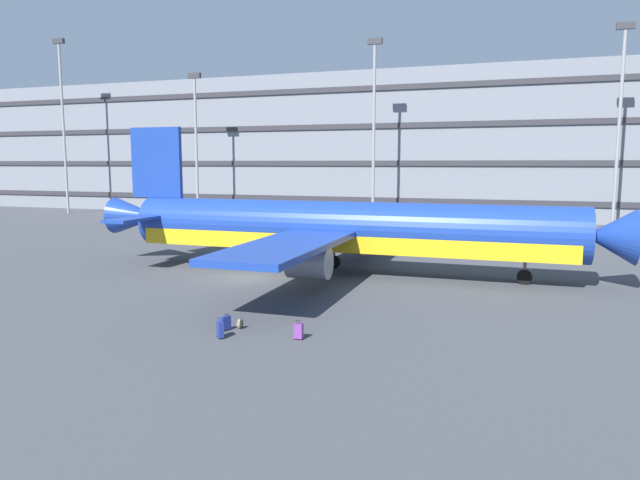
{
  "coord_description": "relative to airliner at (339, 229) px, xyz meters",
  "views": [
    {
      "loc": [
        16.37,
        -33.43,
        7.4
      ],
      "look_at": [
        5.63,
        -2.24,
        3.0
      ],
      "focal_mm": 32.38,
      "sensor_mm": 36.0,
      "label": 1
    }
  ],
  "objects": [
    {
      "name": "suitcase_large",
      "position": [
        2.84,
        -14.95,
        -2.6
      ],
      "size": [
        0.37,
        0.24,
        0.85
      ],
      "color": "#72388C",
      "rests_on": "ground_plane"
    },
    {
      "name": "light_mast_far_left",
      "position": [
        -51.97,
        31.8,
        11.31
      ],
      "size": [
        1.8,
        0.5,
        25.11
      ],
      "color": "gray",
      "rests_on": "ground_plane"
    },
    {
      "name": "light_mast_center_right",
      "position": [
        21.13,
        31.8,
        9.63
      ],
      "size": [
        1.8,
        0.5,
        21.83
      ],
      "color": "gray",
      "rests_on": "ground_plane"
    },
    {
      "name": "light_mast_left",
      "position": [
        -29.9,
        31.8,
        8.3
      ],
      "size": [
        1.8,
        0.5,
        19.25
      ],
      "color": "gray",
      "rests_on": "ground_plane"
    },
    {
      "name": "terminal_structure",
      "position": [
        -4.99,
        47.58,
        6.9
      ],
      "size": [
        174.75,
        16.53,
        19.75
      ],
      "color": "slate",
      "rests_on": "ground_plane"
    },
    {
      "name": "suitcase_scuffed",
      "position": [
        -0.38,
        -15.87,
        -2.59
      ],
      "size": [
        0.44,
        0.45,
        0.9
      ],
      "color": "navy",
      "rests_on": "ground_plane"
    },
    {
      "name": "light_mast_center_left",
      "position": [
        -5.44,
        31.8,
        9.73
      ],
      "size": [
        1.8,
        0.5,
        22.03
      ],
      "color": "gray",
      "rests_on": "ground_plane"
    },
    {
      "name": "ground_plane",
      "position": [
        -4.99,
        -3.55,
        -2.98
      ],
      "size": [
        600.0,
        600.0,
        0.0
      ],
      "primitive_type": "plane",
      "color": "#424449"
    },
    {
      "name": "suitcase_orange",
      "position": [
        -0.72,
        -14.77,
        -2.63
      ],
      "size": [
        0.38,
        0.52,
        0.74
      ],
      "color": "navy",
      "rests_on": "ground_plane"
    },
    {
      "name": "airliner",
      "position": [
        0.0,
        0.0,
        0.0
      ],
      "size": [
        35.96,
        28.97,
        10.02
      ],
      "color": "navy",
      "rests_on": "ground_plane"
    },
    {
      "name": "backpack_purple",
      "position": [
        -0.25,
        -14.32,
        -2.75
      ],
      "size": [
        0.26,
        0.33,
        0.51
      ],
      "color": "gray",
      "rests_on": "ground_plane"
    }
  ]
}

